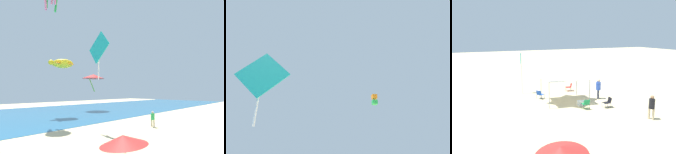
{
  "view_description": "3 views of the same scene",
  "coord_description": "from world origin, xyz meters",
  "views": [
    {
      "loc": [
        -15.3,
        1.03,
        3.78
      ],
      "look_at": [
        -0.45,
        15.44,
        5.49
      ],
      "focal_mm": 28.0,
      "sensor_mm": 36.0,
      "label": 1
    },
    {
      "loc": [
        -16.49,
        11.04,
        2.17
      ],
      "look_at": [
        -0.45,
        8.46,
        10.11
      ],
      "focal_mm": 34.44,
      "sensor_mm": 36.0,
      "label": 2
    },
    {
      "loc": [
        -16.69,
        8.91,
        5.94
      ],
      "look_at": [
        0.64,
        1.12,
        2.31
      ],
      "focal_mm": 37.38,
      "sensor_mm": 36.0,
      "label": 3
    }
  ],
  "objects": [
    {
      "name": "kite_box_orange",
      "position": [
        14.62,
        0.12,
        14.01
      ],
      "size": [
        0.78,
        0.78,
        1.62
      ],
      "rotation": [
        0.0,
        0.0,
        0.02
      ],
      "color": "orange"
    },
    {
      "name": "kite_diamond_teal",
      "position": [
        -4.05,
        13.79,
        7.96
      ],
      "size": [
        0.66,
        3.43,
        4.91
      ],
      "rotation": [
        0.0,
        0.0,
        1.62
      ],
      "color": "teal"
    }
  ]
}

